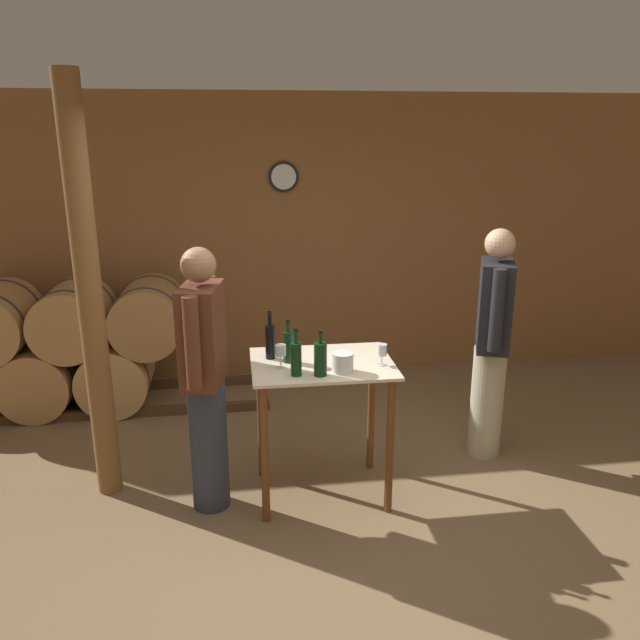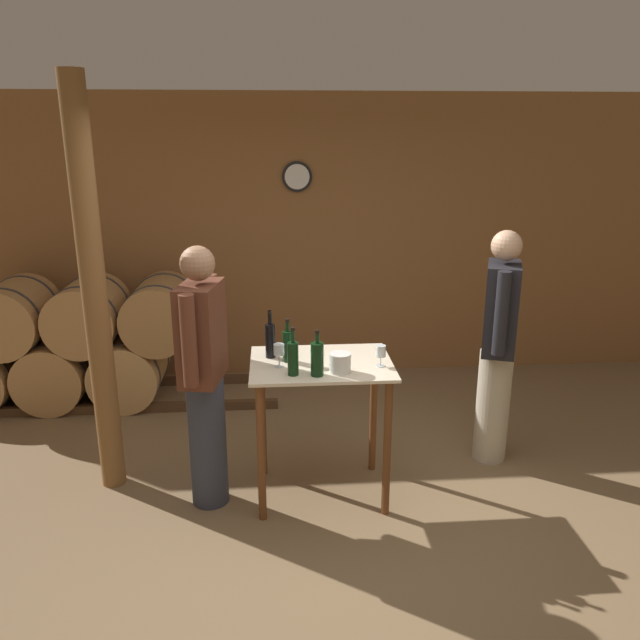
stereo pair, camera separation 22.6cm
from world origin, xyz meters
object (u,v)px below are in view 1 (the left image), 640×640
(wine_bottle_left, at_px, (288,346))
(person_host, at_px, (205,376))
(wine_bottle_right, at_px, (320,358))
(wine_bottle_far_left, at_px, (270,340))
(ice_bucket, at_px, (343,362))
(wine_bottle_center, at_px, (296,358))
(wine_glass_near_left, at_px, (281,351))
(wooden_post, at_px, (90,299))
(wine_glass_near_center, at_px, (382,351))
(person_visitor_with_scarf, at_px, (492,340))

(wine_bottle_left, distance_m, person_host, 0.55)
(wine_bottle_right, bearing_deg, wine_bottle_far_left, 129.93)
(wine_bottle_left, height_order, ice_bucket, wine_bottle_left)
(wine_bottle_far_left, bearing_deg, wine_bottle_left, -36.98)
(wine_bottle_right, bearing_deg, wine_bottle_center, 172.62)
(wine_bottle_far_left, relative_size, ice_bucket, 2.38)
(wine_glass_near_left, bearing_deg, wooden_post, 165.71)
(wine_glass_near_center, bearing_deg, wine_bottle_center, -169.37)
(wine_bottle_center, height_order, wine_bottle_right, wine_bottle_center)
(wine_bottle_left, relative_size, person_host, 0.17)
(wooden_post, distance_m, person_visitor_with_scarf, 2.76)
(wine_bottle_left, xyz_separation_m, wine_glass_near_center, (0.58, -0.13, -0.02))
(wooden_post, height_order, wine_glass_near_left, wooden_post)
(person_host, xyz_separation_m, person_visitor_with_scarf, (2.03, 0.42, 0.00))
(wine_bottle_far_left, xyz_separation_m, wine_glass_near_left, (0.05, -0.18, -0.01))
(wine_bottle_center, distance_m, person_visitor_with_scarf, 1.59)
(wooden_post, relative_size, wine_bottle_center, 8.97)
(wine_bottle_center, xyz_separation_m, person_visitor_with_scarf, (1.47, 0.58, -0.15))
(wine_bottle_far_left, bearing_deg, wine_bottle_center, -66.63)
(wine_bottle_left, bearing_deg, wine_bottle_far_left, 143.02)
(wooden_post, relative_size, person_host, 1.58)
(wine_glass_near_left, relative_size, ice_bucket, 1.13)
(person_visitor_with_scarf, bearing_deg, wine_bottle_left, -167.17)
(wine_glass_near_center, bearing_deg, person_host, 177.29)
(wine_glass_near_left, distance_m, person_visitor_with_scarf, 1.62)
(wine_bottle_far_left, relative_size, wine_glass_near_center, 2.30)
(wine_bottle_right, bearing_deg, ice_bucket, 15.42)
(wine_bottle_far_left, height_order, person_host, person_host)
(wine_glass_near_center, relative_size, person_visitor_with_scarf, 0.08)
(ice_bucket, bearing_deg, wooden_post, 164.93)
(wine_glass_near_center, relative_size, person_host, 0.08)
(wooden_post, xyz_separation_m, wine_bottle_left, (1.22, -0.20, -0.30))
(wine_bottle_right, xyz_separation_m, person_host, (-0.70, 0.17, -0.15))
(wooden_post, distance_m, person_host, 0.87)
(wine_bottle_right, relative_size, wine_glass_near_left, 1.91)
(wine_bottle_right, bearing_deg, person_visitor_with_scarf, 24.04)
(wooden_post, xyz_separation_m, wine_bottle_far_left, (1.11, -0.12, -0.28))
(wine_bottle_right, height_order, wine_glass_near_left, wine_bottle_right)
(wine_bottle_center, height_order, wine_glass_near_center, wine_bottle_center)
(wine_bottle_center, bearing_deg, wine_bottle_right, -7.38)
(wine_glass_near_center, height_order, person_host, person_host)
(wine_bottle_right, bearing_deg, wine_glass_near_center, 16.70)
(wooden_post, relative_size, wine_glass_near_left, 18.04)
(wooden_post, height_order, wine_glass_near_center, wooden_post)
(wooden_post, relative_size, wine_bottle_far_left, 8.57)
(wine_bottle_left, xyz_separation_m, wine_bottle_right, (0.17, -0.25, -0.00))
(wine_bottle_left, height_order, wine_bottle_right, wine_bottle_right)
(wine_bottle_far_left, relative_size, person_visitor_with_scarf, 0.18)
(wooden_post, bearing_deg, person_host, -21.86)
(ice_bucket, bearing_deg, wine_bottle_left, 145.78)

